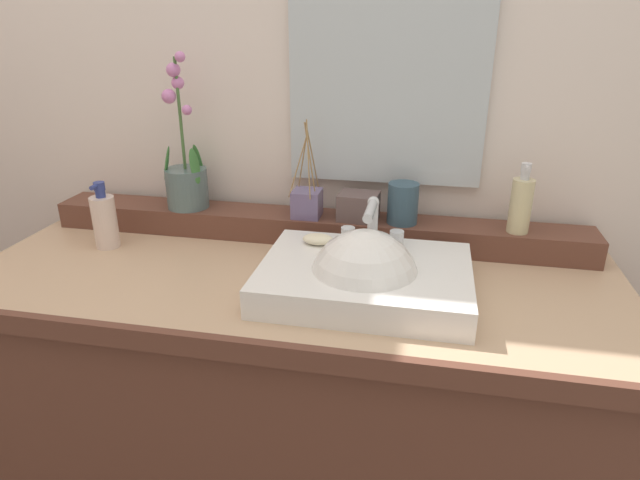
% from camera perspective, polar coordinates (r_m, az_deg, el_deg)
% --- Properties ---
extents(wall_back, '(3.38, 0.20, 2.64)m').
position_cam_1_polar(wall_back, '(1.50, 0.60, 19.05)').
color(wall_back, silver).
rests_on(wall_back, ground).
extents(vanity_cabinet, '(1.48, 0.58, 0.87)m').
position_cam_1_polar(vanity_cabinet, '(1.48, -2.66, -18.83)').
color(vanity_cabinet, brown).
rests_on(vanity_cabinet, ground).
extents(back_ledge, '(1.39, 0.12, 0.07)m').
position_cam_1_polar(back_ledge, '(1.41, -0.86, 1.40)').
color(back_ledge, brown).
rests_on(back_ledge, vanity_cabinet).
extents(sink_basin, '(0.43, 0.33, 0.26)m').
position_cam_1_polar(sink_basin, '(1.14, 4.68, -4.27)').
color(sink_basin, white).
rests_on(sink_basin, vanity_cabinet).
extents(soap_bar, '(0.07, 0.04, 0.02)m').
position_cam_1_polar(soap_bar, '(1.23, -0.22, 0.09)').
color(soap_bar, beige).
rests_on(soap_bar, sink_basin).
extents(potted_plant, '(0.12, 0.11, 0.40)m').
position_cam_1_polar(potted_plant, '(1.48, -13.88, 6.55)').
color(potted_plant, slate).
rests_on(potted_plant, back_ledge).
extents(soap_dispenser, '(0.05, 0.05, 0.17)m').
position_cam_1_polar(soap_dispenser, '(1.35, 20.31, 3.55)').
color(soap_dispenser, beige).
rests_on(soap_dispenser, back_ledge).
extents(tumbler_cup, '(0.07, 0.07, 0.10)m').
position_cam_1_polar(tumbler_cup, '(1.35, 8.67, 3.82)').
color(tumbler_cup, '#334D5D').
rests_on(tumbler_cup, back_ledge).
extents(reed_diffuser, '(0.07, 0.10, 0.25)m').
position_cam_1_polar(reed_diffuser, '(1.38, -1.37, 3.97)').
color(reed_diffuser, slate).
rests_on(reed_diffuser, back_ledge).
extents(trinket_box, '(0.10, 0.08, 0.07)m').
position_cam_1_polar(trinket_box, '(1.36, 4.05, 3.53)').
color(trinket_box, brown).
rests_on(trinket_box, back_ledge).
extents(lotion_bottle, '(0.06, 0.06, 0.17)m').
position_cam_1_polar(lotion_bottle, '(1.46, -21.64, 1.93)').
color(lotion_bottle, beige).
rests_on(lotion_bottle, vanity_cabinet).
extents(mirror, '(0.48, 0.02, 0.57)m').
position_cam_1_polar(mirror, '(1.36, 7.14, 17.76)').
color(mirror, silver).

